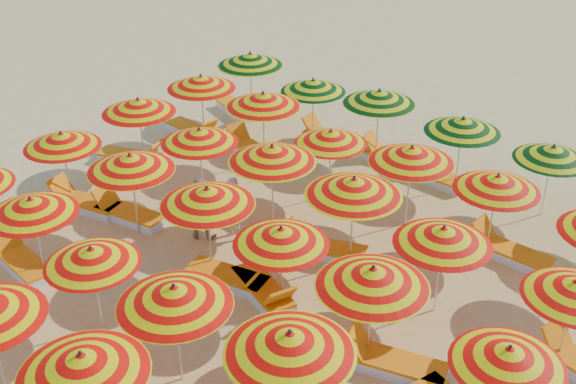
% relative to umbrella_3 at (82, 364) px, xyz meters
% --- Properties ---
extents(ground, '(120.00, 120.00, 0.00)m').
position_rel_umbrella_3_xyz_m(ground, '(-1.08, 5.32, -1.78)').
color(ground, '#E8C567').
rests_on(ground, ground).
extents(umbrella_3, '(2.12, 2.12, 2.02)m').
position_rel_umbrella_3_xyz_m(umbrella_3, '(0.00, 0.00, 0.00)').
color(umbrella_3, silver).
rests_on(umbrella_3, ground).
extents(umbrella_7, '(2.26, 2.26, 1.90)m').
position_rel_umbrella_3_xyz_m(umbrella_7, '(-4.49, 2.11, -0.10)').
color(umbrella_7, silver).
rests_on(umbrella_7, ground).
extents(umbrella_8, '(2.04, 2.04, 1.82)m').
position_rel_umbrella_3_xyz_m(umbrella_8, '(-2.29, 1.86, -0.17)').
color(umbrella_8, silver).
rests_on(umbrella_8, ground).
extents(umbrella_9, '(2.38, 2.38, 2.01)m').
position_rel_umbrella_3_xyz_m(umbrella_9, '(-0.16, 1.88, -0.01)').
color(umbrella_9, silver).
rests_on(umbrella_9, ground).
extents(umbrella_10, '(2.31, 2.31, 2.08)m').
position_rel_umbrella_3_xyz_m(umbrella_10, '(2.00, 2.13, 0.06)').
color(umbrella_10, silver).
rests_on(umbrella_10, ground).
extents(umbrella_12, '(1.80, 1.80, 1.89)m').
position_rel_umbrella_3_xyz_m(umbrella_12, '(-6.60, 4.28, -0.11)').
color(umbrella_12, silver).
rests_on(umbrella_12, ground).
extents(umbrella_13, '(2.34, 2.34, 2.02)m').
position_rel_umbrella_3_xyz_m(umbrella_13, '(-4.30, 4.42, -0.00)').
color(umbrella_13, silver).
rests_on(umbrella_13, ground).
extents(umbrella_14, '(2.50, 2.50, 2.02)m').
position_rel_umbrella_3_xyz_m(umbrella_14, '(-1.99, 4.43, 0.01)').
color(umbrella_14, silver).
rests_on(umbrella_14, ground).
extents(umbrella_15, '(1.85, 1.85, 1.90)m').
position_rel_umbrella_3_xyz_m(umbrella_15, '(-0.07, 4.39, -0.11)').
color(umbrella_15, silver).
rests_on(umbrella_15, ground).
extents(umbrella_16, '(2.34, 2.34, 2.04)m').
position_rel_umbrella_3_xyz_m(umbrella_16, '(2.01, 4.26, 0.02)').
color(umbrella_16, silver).
rests_on(umbrella_16, ground).
extents(umbrella_17, '(2.28, 2.28, 1.82)m').
position_rel_umbrella_3_xyz_m(umbrella_17, '(4.46, 4.13, -0.17)').
color(umbrella_17, silver).
rests_on(umbrella_17, ground).
extents(umbrella_18, '(2.45, 2.45, 1.99)m').
position_rel_umbrella_3_xyz_m(umbrella_18, '(-6.62, 6.60, -0.02)').
color(umbrella_18, silver).
rests_on(umbrella_18, ground).
extents(umbrella_19, '(1.92, 1.92, 1.92)m').
position_rel_umbrella_3_xyz_m(umbrella_19, '(-4.25, 6.41, -0.08)').
color(umbrella_19, silver).
rests_on(umbrella_19, ground).
extents(umbrella_20, '(2.56, 2.56, 2.07)m').
position_rel_umbrella_3_xyz_m(umbrella_20, '(-2.17, 6.59, 0.05)').
color(umbrella_20, silver).
rests_on(umbrella_20, ground).
extents(umbrella_21, '(2.24, 2.24, 2.10)m').
position_rel_umbrella_3_xyz_m(umbrella_21, '(0.07, 6.48, 0.07)').
color(umbrella_21, silver).
rests_on(umbrella_21, ground).
extents(umbrella_22, '(2.42, 2.42, 1.93)m').
position_rel_umbrella_3_xyz_m(umbrella_22, '(2.22, 6.24, -0.08)').
color(umbrella_22, silver).
rests_on(umbrella_22, ground).
extents(umbrella_23, '(2.27, 2.27, 1.83)m').
position_rel_umbrella_3_xyz_m(umbrella_23, '(4.61, 6.33, -0.17)').
color(umbrella_23, silver).
rests_on(umbrella_23, ground).
extents(umbrella_24, '(2.26, 2.26, 1.99)m').
position_rel_umbrella_3_xyz_m(umbrella_24, '(-6.60, 8.77, -0.02)').
color(umbrella_24, silver).
rests_on(umbrella_24, ground).
extents(umbrella_25, '(2.28, 2.28, 2.07)m').
position_rel_umbrella_3_xyz_m(umbrella_25, '(-4.34, 8.77, 0.04)').
color(umbrella_25, silver).
rests_on(umbrella_25, ground).
extents(umbrella_26, '(1.97, 1.97, 1.82)m').
position_rel_umbrella_3_xyz_m(umbrella_26, '(-1.97, 8.47, -0.17)').
color(umbrella_26, silver).
rests_on(umbrella_26, ground).
extents(umbrella_27, '(2.42, 2.42, 2.02)m').
position_rel_umbrella_3_xyz_m(umbrella_27, '(0.14, 8.57, 0.00)').
color(umbrella_27, silver).
rests_on(umbrella_27, ground).
extents(umbrella_28, '(2.01, 2.01, 1.90)m').
position_rel_umbrella_3_xyz_m(umbrella_28, '(2.08, 8.75, -0.10)').
color(umbrella_28, silver).
rests_on(umbrella_28, ground).
extents(umbrella_30, '(2.14, 2.14, 2.08)m').
position_rel_umbrella_3_xyz_m(umbrella_30, '(-6.65, 10.83, 0.06)').
color(umbrella_30, silver).
rests_on(umbrella_30, ground).
extents(umbrella_31, '(1.81, 1.81, 1.89)m').
position_rel_umbrella_3_xyz_m(umbrella_31, '(-4.22, 10.69, -0.11)').
color(umbrella_31, silver).
rests_on(umbrella_31, ground).
extents(umbrella_32, '(2.45, 2.45, 2.02)m').
position_rel_umbrella_3_xyz_m(umbrella_32, '(-2.23, 10.91, 0.01)').
color(umbrella_32, silver).
rests_on(umbrella_32, ground).
extents(umbrella_33, '(2.02, 2.02, 1.94)m').
position_rel_umbrella_3_xyz_m(umbrella_33, '(0.19, 10.85, -0.07)').
color(umbrella_33, silver).
rests_on(umbrella_33, ground).
extents(umbrella_34, '(2.12, 2.12, 1.84)m').
position_rel_umbrella_3_xyz_m(umbrella_34, '(2.38, 10.94, -0.16)').
color(umbrella_34, silver).
rests_on(umbrella_34, ground).
extents(lounger_3, '(1.79, 0.79, 0.69)m').
position_rel_umbrella_3_xyz_m(lounger_3, '(-5.09, 1.97, -1.62)').
color(lounger_3, white).
rests_on(lounger_3, ground).
extents(lounger_5, '(1.82, 0.99, 0.69)m').
position_rel_umbrella_3_xyz_m(lounger_5, '(-6.09, 4.29, -1.62)').
color(lounger_5, white).
rests_on(lounger_5, ground).
extents(lounger_6, '(1.81, 0.87, 0.69)m').
position_rel_umbrella_3_xyz_m(lounger_6, '(-4.89, 4.63, -1.62)').
color(lounger_6, white).
rests_on(lounger_6, ground).
extents(lounger_7, '(1.82, 0.94, 0.69)m').
position_rel_umbrella_3_xyz_m(lounger_7, '(-1.40, 4.34, -1.62)').
color(lounger_7, white).
rests_on(lounger_7, ground).
extents(lounger_8, '(1.83, 1.16, 0.69)m').
position_rel_umbrella_3_xyz_m(lounger_8, '(-0.57, 4.46, -1.62)').
color(lounger_8, white).
rests_on(lounger_8, ground).
extents(lounger_9, '(1.83, 1.04, 0.69)m').
position_rel_umbrella_3_xyz_m(lounger_9, '(2.51, 4.34, -1.62)').
color(lounger_9, white).
rests_on(lounger_9, ground).
extents(lounger_11, '(1.82, 1.19, 0.69)m').
position_rel_umbrella_3_xyz_m(lounger_11, '(-7.12, 6.59, -1.62)').
color(lounger_11, white).
rests_on(lounger_11, ground).
extents(lounger_12, '(1.82, 1.17, 0.69)m').
position_rel_umbrella_3_xyz_m(lounger_12, '(-0.53, 6.36, -1.62)').
color(lounger_12, white).
rests_on(lounger_12, ground).
extents(lounger_14, '(1.77, 0.69, 0.69)m').
position_rel_umbrella_3_xyz_m(lounger_14, '(-7.10, 8.80, -1.62)').
color(lounger_14, white).
rests_on(lounger_14, ground).
extents(lounger_15, '(1.81, 0.92, 0.69)m').
position_rel_umbrella_3_xyz_m(lounger_15, '(-4.94, 8.95, -1.62)').
color(lounger_15, white).
rests_on(lounger_15, ground).
extents(lounger_16, '(1.75, 0.62, 0.69)m').
position_rel_umbrella_3_xyz_m(lounger_16, '(2.58, 8.78, -1.62)').
color(lounger_16, white).
rests_on(lounger_16, ground).
extents(lounger_18, '(1.83, 1.13, 0.69)m').
position_rel_umbrella_3_xyz_m(lounger_18, '(-7.16, 10.72, -1.62)').
color(lounger_18, white).
rests_on(lounger_18, ground).
extents(lounger_19, '(1.77, 0.72, 0.69)m').
position_rel_umbrella_3_xyz_m(lounger_19, '(-3.72, 10.91, -1.62)').
color(lounger_19, white).
rests_on(lounger_19, ground).
extents(lounger_20, '(1.81, 0.92, 0.69)m').
position_rel_umbrella_3_xyz_m(lounger_20, '(-1.73, 11.05, -1.62)').
color(lounger_20, white).
rests_on(lounger_20, ground).
extents(lounger_21, '(1.75, 0.64, 0.69)m').
position_rel_umbrella_3_xyz_m(lounger_21, '(-0.41, 10.75, -1.62)').
color(lounger_21, white).
rests_on(lounger_21, ground).
extents(beachgoer_b, '(0.87, 0.79, 1.46)m').
position_rel_umbrella_3_xyz_m(beachgoer_b, '(-3.11, 5.23, -1.05)').
color(beachgoer_b, tan).
rests_on(beachgoer_b, ground).
extents(beachgoer_a, '(0.60, 0.46, 1.49)m').
position_rel_umbrella_3_xyz_m(beachgoer_a, '(-2.50, 5.63, -1.03)').
color(beachgoer_a, tan).
rests_on(beachgoer_a, ground).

